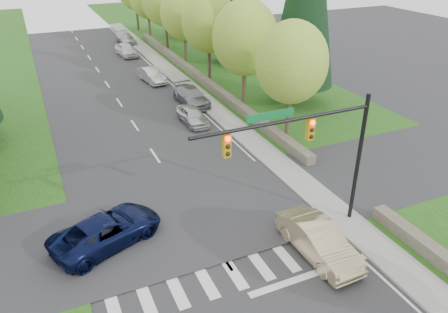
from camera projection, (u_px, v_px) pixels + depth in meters
grass_east at (288, 105)px, 37.27m from camera, size 14.00×110.00×0.06m
cross_street at (195, 216)px, 22.85m from camera, size 120.00×8.00×0.10m
sidewalk_east at (213, 107)px, 36.66m from camera, size 1.80×80.00×0.13m
curb_east at (203, 109)px, 36.35m from camera, size 0.20×80.00×0.13m
stone_wall_north at (197, 76)px, 43.62m from camera, size 0.70×40.00×0.70m
traffic_signal at (312, 141)px, 19.30m from camera, size 8.70×0.37×6.80m
decid_tree_0 at (292, 63)px, 28.47m from camera, size 4.80×4.80×8.37m
decid_tree_1 at (245, 38)px, 34.08m from camera, size 5.20×5.20×8.80m
decid_tree_2 at (209, 21)px, 39.61m from camera, size 5.00×5.00×8.82m
decid_tree_3 at (184, 12)px, 45.44m from camera, size 5.00×5.00×8.55m
decid_tree_4 at (165, 0)px, 50.96m from camera, size 5.40×5.40×9.18m
sedan_champagne at (318, 240)px, 19.77m from camera, size 1.84×4.85×1.58m
suv_navy at (107, 230)px, 20.52m from camera, size 5.88×4.27×1.49m
parked_car_a at (192, 115)px, 33.45m from camera, size 1.68×3.89×1.31m
parked_car_b at (191, 96)px, 37.19m from camera, size 2.17×4.97×1.42m
parked_car_c at (152, 75)px, 42.63m from camera, size 1.99×4.30×1.36m
parked_car_d at (126, 50)px, 51.48m from camera, size 2.13×4.50×1.49m
parked_car_e at (126, 38)px, 57.15m from camera, size 2.09×4.68×1.33m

